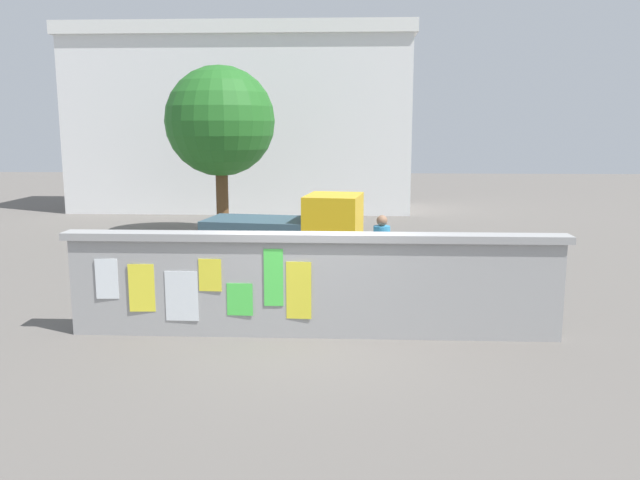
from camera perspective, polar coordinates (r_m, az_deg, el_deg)
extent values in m
plane|color=#605B56|center=(18.38, 0.86, -0.57)|extent=(60.00, 60.00, 0.00)
cube|color=#9A9A9A|center=(10.40, -0.58, -4.34)|extent=(7.89, 0.30, 1.58)
cube|color=gray|center=(10.22, -0.58, 0.27)|extent=(8.09, 0.42, 0.12)
cube|color=silver|center=(10.91, -18.40, -3.29)|extent=(0.36, 0.03, 0.66)
cube|color=yellow|center=(10.76, -15.55, -4.13)|extent=(0.42, 0.03, 0.78)
cube|color=silver|center=(10.60, -12.18, -4.89)|extent=(0.53, 0.02, 0.82)
cube|color=yellow|center=(10.41, -9.74, -3.10)|extent=(0.37, 0.02, 0.53)
cube|color=#4CD84C|center=(10.42, -7.14, -5.26)|extent=(0.42, 0.03, 0.53)
cube|color=#4CD84C|center=(10.25, -4.15, -3.35)|extent=(0.31, 0.01, 0.93)
cube|color=yellow|center=(10.26, -1.90, -4.50)|extent=(0.40, 0.03, 0.93)
cylinder|color=black|center=(15.48, 1.96, -1.25)|extent=(0.72, 0.30, 0.70)
cylinder|color=black|center=(14.23, 1.15, -2.25)|extent=(0.72, 0.30, 0.70)
cylinder|color=black|center=(16.05, -6.89, -0.92)|extent=(0.72, 0.30, 0.70)
cylinder|color=black|center=(14.84, -8.41, -1.84)|extent=(0.72, 0.30, 0.70)
cube|color=gold|center=(14.74, 1.21, 1.14)|extent=(1.40, 1.65, 1.50)
cube|color=#334C59|center=(15.19, -5.51, 0.22)|extent=(2.59, 1.82, 0.90)
cylinder|color=black|center=(14.49, 15.26, -2.58)|extent=(0.61, 0.23, 0.60)
cylinder|color=black|center=(13.99, 10.43, -2.84)|extent=(0.61, 0.25, 0.60)
cube|color=silver|center=(14.17, 12.93, -1.60)|extent=(1.03, 0.46, 0.32)
cube|color=black|center=(14.06, 12.21, -0.92)|extent=(0.60, 0.34, 0.10)
cube|color=#262626|center=(14.34, 15.00, -0.45)|extent=(0.16, 0.55, 0.03)
cylinder|color=black|center=(11.49, 5.67, -5.37)|extent=(0.66, 0.06, 0.66)
cylinder|color=black|center=(11.52, 0.42, -5.28)|extent=(0.66, 0.06, 0.66)
cube|color=red|center=(11.45, 3.05, -4.46)|extent=(0.95, 0.08, 0.06)
cylinder|color=red|center=(11.40, 2.31, -3.37)|extent=(0.03, 0.03, 0.40)
cube|color=black|center=(11.36, 2.31, -2.39)|extent=(0.20, 0.09, 0.05)
cube|color=black|center=(11.36, 5.47, -2.69)|extent=(0.06, 0.44, 0.03)
cylinder|color=black|center=(12.20, -8.78, -4.53)|extent=(0.66, 0.14, 0.66)
cylinder|color=black|center=(12.29, -13.69, -4.59)|extent=(0.66, 0.14, 0.66)
cube|color=#197233|center=(12.19, -11.27, -3.74)|extent=(0.94, 0.19, 0.06)
cylinder|color=#197233|center=(12.16, -12.01, -2.74)|extent=(0.03, 0.03, 0.40)
cube|color=black|center=(12.12, -12.05, -1.82)|extent=(0.21, 0.11, 0.05)
cube|color=black|center=(12.08, -9.09, -2.00)|extent=(0.11, 0.44, 0.03)
cylinder|color=purple|center=(13.22, 5.79, -3.02)|extent=(0.12, 0.12, 0.80)
cylinder|color=purple|center=(13.14, 5.09, -3.08)|extent=(0.12, 0.12, 0.80)
cylinder|color=#338CBF|center=(13.05, 5.49, -0.05)|extent=(0.45, 0.45, 0.60)
sphere|color=#8C664C|center=(12.98, 5.52, 1.73)|extent=(0.22, 0.22, 0.22)
cylinder|color=brown|center=(20.28, -8.67, 3.70)|extent=(0.38, 0.38, 2.38)
sphere|color=#236421|center=(20.17, -8.84, 10.39)|extent=(3.35, 3.35, 3.35)
cube|color=white|center=(27.04, -6.88, 9.98)|extent=(13.51, 4.18, 6.81)
cube|color=silver|center=(27.29, -7.04, 17.68)|extent=(13.81, 4.48, 0.50)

